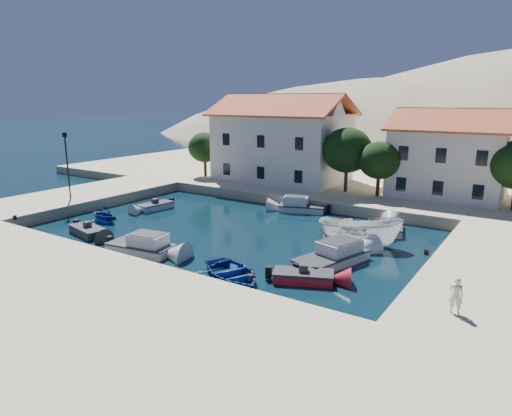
% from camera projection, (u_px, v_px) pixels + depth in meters
% --- Properties ---
extents(ground, '(400.00, 400.00, 0.00)m').
position_uv_depth(ground, '(134.00, 272.00, 27.65)').
color(ground, black).
rests_on(ground, ground).
extents(quay_south, '(52.00, 12.00, 1.00)m').
position_uv_depth(quay_south, '(41.00, 300.00, 22.67)').
color(quay_south, '#CCBB8C').
rests_on(quay_south, ground).
extents(quay_west, '(8.00, 20.00, 1.00)m').
position_uv_depth(quay_west, '(79.00, 198.00, 45.82)').
color(quay_west, '#CCBB8C').
rests_on(quay_west, ground).
extents(quay_north, '(80.00, 36.00, 1.00)m').
position_uv_depth(quay_north, '(376.00, 178.00, 57.31)').
color(quay_north, '#CCBB8C').
rests_on(quay_north, ground).
extents(building_left, '(14.70, 9.45, 9.70)m').
position_uv_depth(building_left, '(282.00, 137.00, 52.20)').
color(building_left, silver).
rests_on(building_left, quay_north).
extents(building_mid, '(10.50, 8.40, 8.30)m').
position_uv_depth(building_mid, '(450.00, 152.00, 43.55)').
color(building_mid, silver).
rests_on(building_mid, quay_north).
extents(trees, '(37.30, 5.30, 6.45)m').
position_uv_depth(trees, '(361.00, 155.00, 44.77)').
color(trees, '#382314').
rests_on(trees, quay_north).
extents(lamppost, '(0.35, 0.25, 6.22)m').
position_uv_depth(lamppost, '(67.00, 159.00, 42.39)').
color(lamppost, black).
rests_on(lamppost, quay_west).
extents(bollards, '(29.36, 9.56, 0.30)m').
position_uv_depth(bollards, '(210.00, 245.00, 29.03)').
color(bollards, black).
rests_on(bollards, ground).
extents(motorboat_grey_sw, '(3.79, 2.28, 1.25)m').
position_uv_depth(motorboat_grey_sw, '(88.00, 231.00, 35.11)').
color(motorboat_grey_sw, '#303135').
rests_on(motorboat_grey_sw, ground).
extents(cabin_cruiser_south, '(4.92, 2.65, 1.60)m').
position_uv_depth(cabin_cruiser_south, '(141.00, 246.00, 31.01)').
color(cabin_cruiser_south, silver).
rests_on(cabin_cruiser_south, ground).
extents(rowboat_south, '(5.96, 5.34, 1.02)m').
position_uv_depth(rowboat_south, '(232.00, 279.00, 26.58)').
color(rowboat_south, navy).
rests_on(rowboat_south, ground).
extents(motorboat_red_se, '(3.76, 2.79, 1.25)m').
position_uv_depth(motorboat_red_se, '(303.00, 277.00, 26.11)').
color(motorboat_red_se, maroon).
rests_on(motorboat_red_se, ground).
extents(cabin_cruiser_east, '(3.53, 5.74, 1.60)m').
position_uv_depth(cabin_cruiser_east, '(331.00, 257.00, 28.88)').
color(cabin_cruiser_east, silver).
rests_on(cabin_cruiser_east, ground).
extents(boat_east, '(6.29, 4.12, 2.28)m').
position_uv_depth(boat_east, '(359.00, 246.00, 32.60)').
color(boat_east, silver).
rests_on(boat_east, ground).
extents(motorboat_white_ne, '(2.74, 4.08, 1.25)m').
position_uv_depth(motorboat_white_ne, '(391.00, 228.00, 35.89)').
color(motorboat_white_ne, silver).
rests_on(motorboat_white_ne, ground).
extents(rowboat_west, '(3.28, 2.90, 1.61)m').
position_uv_depth(rowboat_west, '(105.00, 222.00, 38.89)').
color(rowboat_west, navy).
rests_on(rowboat_west, ground).
extents(motorboat_white_west, '(1.88, 3.53, 1.25)m').
position_uv_depth(motorboat_white_west, '(155.00, 206.00, 43.10)').
color(motorboat_white_west, silver).
rests_on(motorboat_white_west, ground).
extents(cabin_cruiser_north, '(4.54, 3.01, 1.60)m').
position_uv_depth(cabin_cruiser_north, '(302.00, 207.00, 42.19)').
color(cabin_cruiser_north, silver).
rests_on(cabin_cruiser_north, ground).
extents(pedestrian, '(0.65, 0.46, 1.68)m').
position_uv_depth(pedestrian, '(456.00, 295.00, 20.01)').
color(pedestrian, silver).
rests_on(pedestrian, quay_east).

